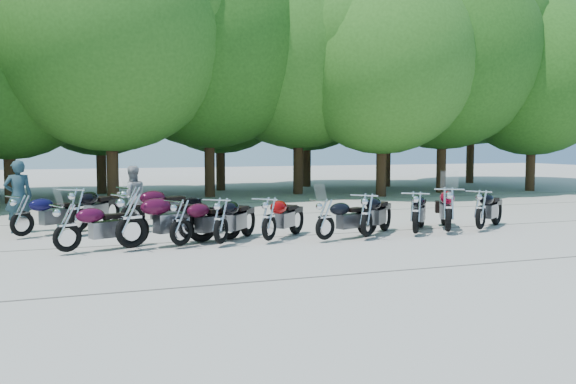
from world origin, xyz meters
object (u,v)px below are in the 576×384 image
object	(u,v)px
rider_0	(18,197)
rider_1	(132,197)
motorcycle_5	(325,218)
motorcycle_8	(448,208)
motorcycle_9	(481,208)
motorcycle_3	(221,219)
motorcycle_6	(367,214)
motorcycle_4	(269,217)
motorcycle_10	(22,214)
motorcycle_7	(416,211)
motorcycle_11	(77,209)
motorcycle_1	(131,219)
motorcycle_12	(132,207)
motorcycle_2	(181,221)
motorcycle_0	(67,226)

from	to	relation	value
rider_0	rider_1	xyz separation A→B (m)	(2.84, 0.07, -0.09)
motorcycle_5	motorcycle_8	distance (m)	3.41
motorcycle_9	motorcycle_5	bearing A→B (deg)	55.20
motorcycle_3	motorcycle_6	distance (m)	3.50
motorcycle_5	motorcycle_8	xyz separation A→B (m)	(3.41, 0.10, 0.10)
motorcycle_9	motorcycle_4	bearing A→B (deg)	51.72
motorcycle_10	rider_0	size ratio (longest dim) A/B	1.14
motorcycle_7	rider_1	bearing A→B (deg)	4.80
motorcycle_11	rider_1	bearing A→B (deg)	-109.66
motorcycle_1	motorcycle_10	size ratio (longest dim) A/B	1.17
motorcycle_1	motorcycle_7	xyz separation A→B (m)	(6.83, -0.16, -0.07)
motorcycle_9	motorcycle_12	distance (m)	8.98
motorcycle_11	rider_0	xyz separation A→B (m)	(-1.41, 1.11, 0.25)
motorcycle_11	rider_0	world-z (taller)	rider_0
motorcycle_5	motorcycle_8	size ratio (longest dim) A/B	0.85
motorcycle_4	motorcycle_9	bearing A→B (deg)	-136.73
motorcycle_7	motorcycle_10	size ratio (longest dim) A/B	1.05
motorcycle_8	rider_0	xyz separation A→B (m)	(-10.24, 3.90, 0.26)
motorcycle_10	rider_1	bearing A→B (deg)	-100.11
motorcycle_5	motorcycle_7	distance (m)	2.48
motorcycle_4	rider_1	bearing A→B (deg)	-10.20
motorcycle_9	motorcycle_1	bearing A→B (deg)	52.14
motorcycle_7	motorcycle_10	distance (m)	9.58
motorcycle_2	rider_0	distance (m)	5.12
motorcycle_11	motorcycle_6	bearing A→B (deg)	-173.12
motorcycle_4	motorcycle_8	xyz separation A→B (m)	(4.68, -0.19, 0.07)
rider_1	motorcycle_6	bearing A→B (deg)	132.51
motorcycle_2	motorcycle_8	world-z (taller)	motorcycle_8
motorcycle_7	rider_0	world-z (taller)	rider_0
motorcycle_9	motorcycle_12	size ratio (longest dim) A/B	0.91
motorcycle_12	rider_1	xyz separation A→B (m)	(0.11, 1.17, 0.16)
motorcycle_1	motorcycle_12	size ratio (longest dim) A/B	1.03
motorcycle_6	motorcycle_5	bearing A→B (deg)	44.13
motorcycle_2	motorcycle_7	distance (m)	5.77
motorcycle_1	motorcycle_2	bearing A→B (deg)	-110.03
motorcycle_8	rider_1	world-z (taller)	rider_1
rider_0	motorcycle_7	bearing A→B (deg)	150.47
motorcycle_3	motorcycle_12	distance (m)	3.17
motorcycle_8	motorcycle_11	world-z (taller)	motorcycle_11
motorcycle_3	motorcycle_7	distance (m)	4.90
motorcycle_8	rider_1	bearing A→B (deg)	2.63
motorcycle_0	motorcycle_2	bearing A→B (deg)	-112.26
motorcycle_10	motorcycle_11	xyz separation A→B (m)	(1.26, -0.02, 0.08)
motorcycle_12	rider_0	distance (m)	2.96
motorcycle_4	rider_0	distance (m)	6.69
motorcycle_0	motorcycle_3	distance (m)	3.22
motorcycle_2	motorcycle_8	size ratio (longest dim) A/B	0.90
motorcycle_6	motorcycle_1	bearing A→B (deg)	41.15
motorcycle_5	rider_0	size ratio (longest dim) A/B	1.08
motorcycle_3	motorcycle_12	size ratio (longest dim) A/B	0.91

